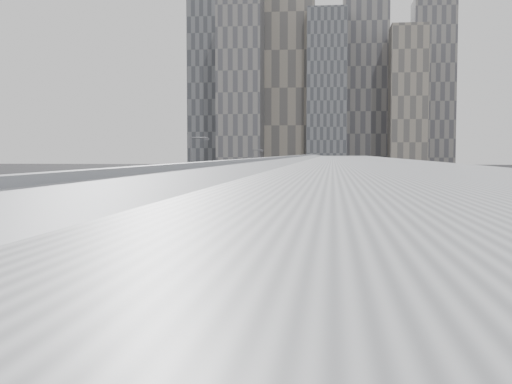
% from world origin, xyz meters
% --- Properties ---
extents(ground, '(800.00, 800.00, 0.00)m').
position_xyz_m(ground, '(0.00, 0.00, 0.00)').
color(ground, black).
rests_on(ground, ground).
extents(sidewalk, '(10.00, 170.00, 0.12)m').
position_xyz_m(sidewalk, '(9.00, 55.00, 0.06)').
color(sidewalk, gray).
rests_on(sidewalk, ground).
extents(lane_line, '(0.12, 160.00, 0.02)m').
position_xyz_m(lane_line, '(-1.50, 55.00, 0.01)').
color(lane_line, gold).
rests_on(lane_line, ground).
extents(depot, '(12.45, 160.40, 7.20)m').
position_xyz_m(depot, '(12.99, 55.00, 3.51)').
color(depot, gray).
rests_on(depot, ground).
extents(skyline, '(145.00, 64.00, 120.00)m').
position_xyz_m(skyline, '(-2.90, 324.16, 50.85)').
color(skyline, slate).
rests_on(skyline, ground).
extents(bus_0, '(3.12, 13.72, 3.99)m').
position_xyz_m(bus_0, '(2.45, 5.10, 1.69)').
color(bus_0, '#ADB1B8').
rests_on(bus_0, ground).
extents(bus_1, '(3.03, 12.28, 3.56)m').
position_xyz_m(bus_1, '(2.34, 18.27, 1.50)').
color(bus_1, black).
rests_on(bus_1, ground).
extents(bus_2, '(3.38, 13.58, 3.94)m').
position_xyz_m(bus_2, '(1.83, 32.09, 1.66)').
color(bus_2, white).
rests_on(bus_2, ground).
extents(bus_3, '(2.92, 13.11, 3.82)m').
position_xyz_m(bus_3, '(2.13, 49.27, 1.61)').
color(bus_3, slate).
rests_on(bus_3, ground).
extents(bus_4, '(3.74, 13.04, 3.76)m').
position_xyz_m(bus_4, '(1.98, 62.84, 1.59)').
color(bus_4, '#92939B').
rests_on(bus_4, ground).
extents(bus_5, '(3.72, 12.67, 3.65)m').
position_xyz_m(bus_5, '(2.46, 74.97, 1.54)').
color(bus_5, black).
rests_on(bus_5, ground).
extents(bus_6, '(2.94, 13.25, 3.86)m').
position_xyz_m(bus_6, '(2.39, 88.74, 1.63)').
color(bus_6, '#B4B4B6').
rests_on(bus_6, ground).
extents(bus_7, '(3.37, 13.49, 3.91)m').
position_xyz_m(bus_7, '(1.81, 103.07, 1.65)').
color(bus_7, gray).
rests_on(bus_7, ground).
extents(bus_8, '(2.85, 12.46, 3.62)m').
position_xyz_m(bus_8, '(2.54, 119.79, 1.53)').
color(bus_8, '#AFB0B9').
rests_on(bus_8, ground).
extents(bus_9, '(3.58, 14.00, 4.05)m').
position_xyz_m(bus_9, '(2.23, 133.46, 1.71)').
color(bus_9, '#161C31').
rests_on(bus_9, ground).
extents(bus_10, '(3.82, 13.28, 3.83)m').
position_xyz_m(bus_10, '(2.13, 147.17, 1.62)').
color(bus_10, '#BEBDC0').
rests_on(bus_10, ground).
extents(tree_0, '(2.09, 2.09, 4.59)m').
position_xyz_m(tree_0, '(5.76, 8.38, 3.52)').
color(tree_0, black).
rests_on(tree_0, ground).
extents(tree_1, '(2.36, 2.36, 4.61)m').
position_xyz_m(tree_1, '(5.62, 33.71, 3.42)').
color(tree_1, black).
rests_on(tree_1, ground).
extents(tree_2, '(2.24, 2.24, 4.24)m').
position_xyz_m(tree_2, '(5.68, 56.68, 3.11)').
color(tree_2, black).
rests_on(tree_2, ground).
extents(tree_3, '(2.45, 2.45, 4.73)m').
position_xyz_m(tree_3, '(5.58, 76.54, 3.49)').
color(tree_3, black).
rests_on(tree_3, ground).
extents(tree_4, '(2.94, 2.94, 4.77)m').
position_xyz_m(tree_4, '(5.33, 106.73, 3.30)').
color(tree_4, black).
rests_on(tree_4, ground).
extents(street_lamp_near, '(2.04, 0.22, 9.20)m').
position_xyz_m(street_lamp_near, '(-3.92, 46.22, 5.29)').
color(street_lamp_near, '#59595E').
rests_on(street_lamp_near, ground).
extents(street_lamp_far, '(2.04, 0.22, 8.14)m').
position_xyz_m(street_lamp_far, '(-3.91, 100.85, 4.75)').
color(street_lamp_far, '#59595E').
rests_on(street_lamp_far, ground).
extents(shipping_container, '(4.18, 5.92, 2.38)m').
position_xyz_m(shipping_container, '(-5.31, 107.52, 1.19)').
color(shipping_container, '#144116').
rests_on(shipping_container, ground).
extents(suv, '(2.79, 5.57, 1.52)m').
position_xyz_m(suv, '(-3.78, 127.96, 0.76)').
color(suv, black).
rests_on(suv, ground).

